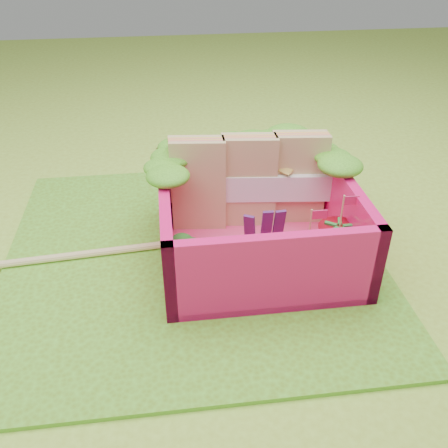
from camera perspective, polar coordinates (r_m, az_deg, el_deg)
ground at (r=3.59m, az=-3.65°, el=-3.62°), size 14.00×14.00×0.00m
placemat at (r=3.58m, az=-3.66°, el=-3.43°), size 2.60×2.60×0.03m
bento_floor at (r=3.56m, az=3.57°, el=-2.78°), size 1.30×1.30×0.05m
bento_box at (r=3.42m, az=3.72°, el=0.62°), size 1.30×1.30×0.55m
lettuce_ruffle at (r=3.66m, az=2.57°, el=8.85°), size 1.43×0.76×0.11m
sandwich_stack at (r=3.65m, az=2.89°, el=4.89°), size 1.26×0.30×0.69m
broccoli at (r=3.16m, az=-3.99°, el=-3.52°), size 0.34×0.34×0.26m
carrot_sticks at (r=3.19m, az=0.00°, el=-4.00°), size 0.19×0.13×0.29m
purple_wedges at (r=3.34m, az=4.67°, el=-1.10°), size 0.27×0.08×0.38m
strawberry_left at (r=3.28m, az=9.44°, el=-3.54°), size 0.23×0.23×0.47m
strawberry_right at (r=3.39m, az=12.80°, el=-2.28°), size 0.28×0.28×0.52m
snap_peas at (r=3.52m, az=12.14°, el=-3.06°), size 0.33×0.35×0.05m
chopsticks at (r=3.66m, az=-18.67°, el=-3.68°), size 2.30×0.25×0.05m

